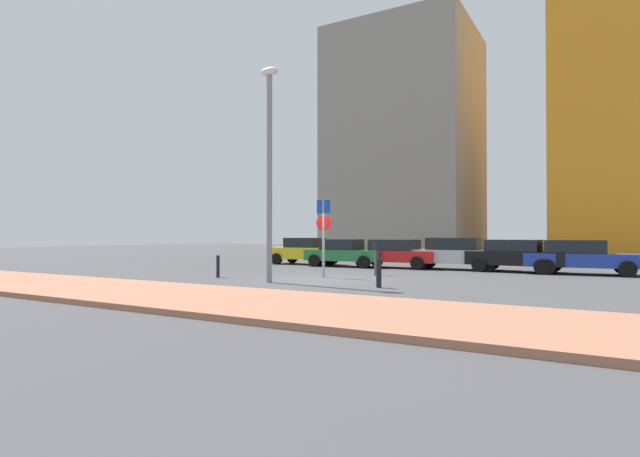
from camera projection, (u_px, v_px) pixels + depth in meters
name	position (u px, v px, depth m)	size (l,w,h in m)	color
ground_plane	(323.00, 279.00, 18.14)	(120.00, 120.00, 0.00)	#424244
sidewalk_brick	(192.00, 297.00, 12.36)	(40.00, 4.12, 0.14)	#9E664C
parked_car_yellow	(305.00, 251.00, 27.58)	(4.01, 2.05, 1.50)	gold
parked_car_green	(345.00, 253.00, 25.61)	(4.19, 1.95, 1.43)	#237238
parked_car_red	(395.00, 253.00, 24.60)	(4.36, 2.00, 1.43)	red
parked_car_silver	(456.00, 253.00, 23.38)	(4.58, 2.15, 1.53)	#B7BABF
parked_car_black	(516.00, 255.00, 21.86)	(4.22, 2.26, 1.45)	black
parked_car_blue	(580.00, 256.00, 20.53)	(4.62, 2.29, 1.45)	#1E389E
parking_sign_post	(323.00, 228.00, 19.07)	(0.60, 0.11, 3.05)	gray
parking_meter	(375.00, 254.00, 19.92)	(0.18, 0.14, 1.34)	#4C4C51
street_lamp	(269.00, 157.00, 17.01)	(0.70, 0.36, 7.52)	gray
traffic_bollard_near	(218.00, 266.00, 18.96)	(0.13, 0.13, 0.86)	black
traffic_bollard_mid	(379.00, 273.00, 15.29)	(0.17, 0.17, 0.92)	black
building_under_construction	(406.00, 144.00, 47.22)	(12.78, 11.96, 21.07)	gray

